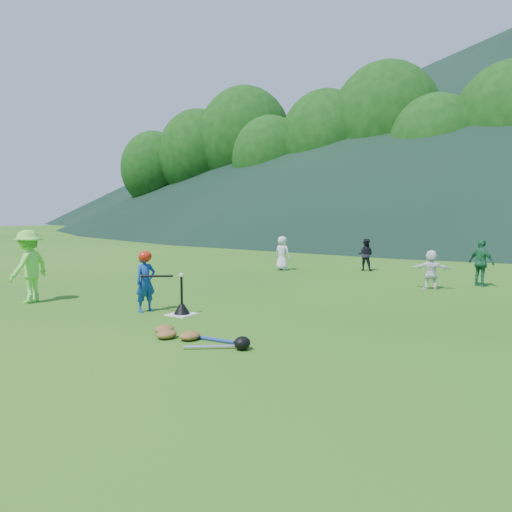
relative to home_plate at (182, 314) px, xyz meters
The scene contains 15 objects.
ground 0.01m from the home_plate, ahead, with size 120.00×120.00×0.00m, color #215914.
home_plate is the anchor object (origin of this frame).
baseball 0.73m from the home_plate, ahead, with size 0.08×0.08×0.08m, color white.
batter_child 0.96m from the home_plate, 169.60° to the right, with size 0.41×0.27×1.13m, color navy.
adult_coach 3.70m from the home_plate, 168.47° to the right, with size 0.98×0.56×1.51m, color #73F046.
fielder_a 7.47m from the home_plate, 105.67° to the left, with size 0.54×0.35×1.10m, color silver.
fielder_b 8.57m from the home_plate, 87.99° to the left, with size 0.50×0.39×1.03m, color black.
fielder_c 7.94m from the home_plate, 59.60° to the left, with size 0.70×0.29×1.20m, color #1F6840.
fielder_d 6.42m from the home_plate, 61.46° to the left, with size 0.89×0.28×0.96m, color white.
batting_tee 0.12m from the home_plate, ahead, with size 0.30×0.30×0.68m.
batter_gear 1.27m from the home_plate, 169.22° to the right, with size 0.72×0.28×0.49m.
equipment_pile 1.86m from the home_plate, 45.32° to the right, with size 1.80×0.73×0.19m.
outfield_fence 28.01m from the home_plate, 90.00° to the left, with size 70.07×0.08×1.33m.
tree_line 34.81m from the home_plate, 89.65° to the left, with size 70.04×11.40×14.82m.
distant_hills 83.52m from the home_plate, 95.33° to the left, with size 155.00×140.00×32.00m.
Camera 1 is at (6.04, -6.82, 1.87)m, focal length 35.00 mm.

